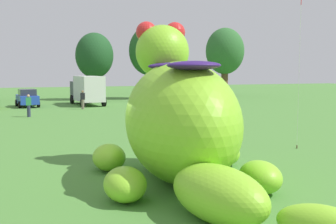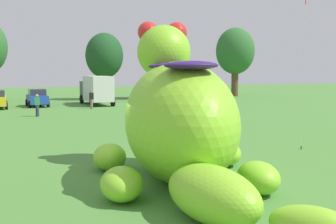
{
  "view_description": "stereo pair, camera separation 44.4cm",
  "coord_description": "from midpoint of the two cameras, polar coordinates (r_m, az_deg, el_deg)",
  "views": [
    {
      "loc": [
        -4.47,
        -13.44,
        3.52
      ],
      "look_at": [
        0.89,
        0.02,
        2.12
      ],
      "focal_mm": 46.02,
      "sensor_mm": 36.0,
      "label": 1
    },
    {
      "loc": [
        -4.05,
        -13.6,
        3.52
      ],
      "look_at": [
        0.89,
        0.02,
        2.12
      ],
      "focal_mm": 46.02,
      "sensor_mm": 36.0,
      "label": 2
    }
  ],
  "objects": [
    {
      "name": "tree_centre_right",
      "position": [
        59.62,
        7.34,
        7.94
      ],
      "size": [
        5.23,
        5.23,
        9.28
      ],
      "color": "brown",
      "rests_on": "ground"
    },
    {
      "name": "tree_centre",
      "position": [
        53.63,
        -2.71,
        8.04
      ],
      "size": [
        5.06,
        5.06,
        8.98
      ],
      "color": "brown",
      "rests_on": "ground"
    },
    {
      "name": "box_truck",
      "position": [
        44.6,
        -10.95,
        2.97
      ],
      "size": [
        2.67,
        6.51,
        2.95
      ],
      "color": "#333842",
      "rests_on": "ground"
    },
    {
      "name": "spectator_mid_field",
      "position": [
        39.9,
        -11.54,
        1.59
      ],
      "size": [
        0.38,
        0.26,
        1.71
      ],
      "color": "#726656",
      "rests_on": "ground"
    },
    {
      "name": "car_blue",
      "position": [
        43.91,
        -18.42,
        1.78
      ],
      "size": [
        2.14,
        4.2,
        1.72
      ],
      "color": "#2347B7",
      "rests_on": "ground"
    },
    {
      "name": "ground_plane",
      "position": [
        14.61,
        -4.13,
        -8.42
      ],
      "size": [
        160.0,
        160.0,
        0.0
      ],
      "primitive_type": "plane",
      "color": "#4C8438"
    },
    {
      "name": "giant_inflatable_creature",
      "position": [
        13.63,
        0.7,
        -1.02
      ],
      "size": [
        6.07,
        10.75,
        5.37
      ],
      "color": "#8CD12D",
      "rests_on": "ground"
    },
    {
      "name": "spectator_by_cars",
      "position": [
        34.3,
        -18.33,
        0.79
      ],
      "size": [
        0.38,
        0.26,
        1.71
      ],
      "color": "#2D334C",
      "rests_on": "ground"
    },
    {
      "name": "tree_centre_left",
      "position": [
        52.49,
        -9.96,
        7.32
      ],
      "size": [
        4.51,
        4.51,
        8.0
      ],
      "color": "brown",
      "rests_on": "ground"
    }
  ]
}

